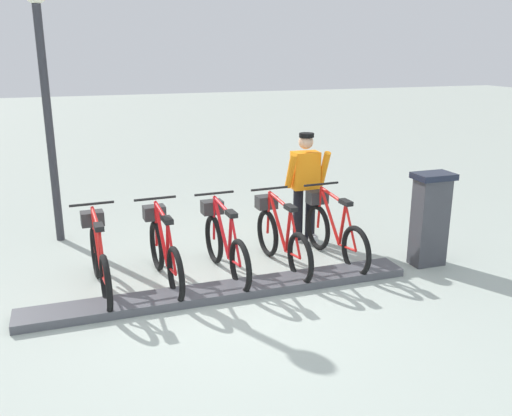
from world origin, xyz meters
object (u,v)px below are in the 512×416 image
(bike_docked_4, at_px, (99,258))
(worker_near_rack, at_px, (305,183))
(bike_docked_1, at_px, (281,237))
(lamp_post, at_px, (44,76))
(bike_docked_3, at_px, (164,250))
(bike_docked_0, at_px, (333,230))
(payment_kiosk, at_px, (430,218))
(bike_docked_2, at_px, (224,243))

(bike_docked_4, distance_m, worker_near_rack, 3.25)
(bike_docked_1, distance_m, lamp_post, 4.08)
(bike_docked_4, height_order, worker_near_rack, worker_near_rack)
(bike_docked_3, xyz_separation_m, worker_near_rack, (0.88, -2.31, 0.48))
(bike_docked_0, bearing_deg, bike_docked_4, 90.00)
(bike_docked_1, height_order, bike_docked_4, same)
(bike_docked_0, distance_m, bike_docked_4, 3.14)
(payment_kiosk, bearing_deg, bike_docked_1, 73.50)
(bike_docked_3, height_order, bike_docked_4, same)
(bike_docked_1, bearing_deg, bike_docked_4, 90.00)
(bike_docked_3, relative_size, worker_near_rack, 1.04)
(bike_docked_2, bearing_deg, lamp_post, 43.69)
(worker_near_rack, distance_m, lamp_post, 4.08)
(payment_kiosk, xyz_separation_m, bike_docked_4, (0.57, 4.29, -0.24))
(bike_docked_4, xyz_separation_m, lamp_post, (2.13, 0.46, 2.05))
(bike_docked_0, relative_size, bike_docked_1, 1.00)
(bike_docked_2, xyz_separation_m, lamp_post, (2.13, 2.03, 2.05))
(lamp_post, bearing_deg, worker_near_rack, -109.33)
(payment_kiosk, bearing_deg, bike_docked_3, 80.72)
(bike_docked_4, bearing_deg, payment_kiosk, -97.60)
(bike_docked_1, height_order, worker_near_rack, worker_near_rack)
(payment_kiosk, distance_m, bike_docked_0, 1.30)
(bike_docked_3, xyz_separation_m, bike_docked_4, (0.00, 0.79, 0.00))
(bike_docked_2, xyz_separation_m, bike_docked_3, (0.00, 0.79, 0.00))
(lamp_post, bearing_deg, payment_kiosk, -119.63)
(bike_docked_0, distance_m, worker_near_rack, 1.00)
(bike_docked_0, xyz_separation_m, bike_docked_3, (0.00, 2.36, 0.00))
(bike_docked_0, xyz_separation_m, bike_docked_1, (0.00, 0.79, 0.00))
(bike_docked_0, height_order, bike_docked_3, same)
(bike_docked_0, distance_m, lamp_post, 4.66)
(payment_kiosk, bearing_deg, bike_docked_0, 63.47)
(payment_kiosk, bearing_deg, bike_docked_4, 82.40)
(bike_docked_0, bearing_deg, lamp_post, 59.42)
(bike_docked_0, bearing_deg, bike_docked_2, 90.00)
(bike_docked_3, relative_size, lamp_post, 0.46)
(lamp_post, bearing_deg, bike_docked_1, -127.07)
(bike_docked_2, distance_m, lamp_post, 3.59)
(lamp_post, bearing_deg, bike_docked_4, -167.70)
(payment_kiosk, bearing_deg, lamp_post, 60.37)
(bike_docked_2, height_order, bike_docked_3, same)
(bike_docked_4, bearing_deg, bike_docked_1, -90.00)
(bike_docked_1, xyz_separation_m, lamp_post, (2.13, 2.82, 2.05))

